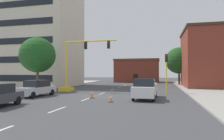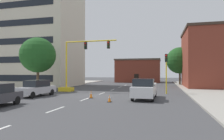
{
  "view_description": "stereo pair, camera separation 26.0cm",
  "coord_description": "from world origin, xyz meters",
  "px_view_note": "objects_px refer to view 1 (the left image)",
  "views": [
    {
      "loc": [
        6.93,
        -21.15,
        2.58
      ],
      "look_at": [
        0.53,
        5.48,
        2.91
      ],
      "focal_mm": 32.16,
      "sensor_mm": 36.0,
      "label": 1
    },
    {
      "loc": [
        7.19,
        -21.09,
        2.58
      ],
      "look_at": [
        0.53,
        5.48,
        2.91
      ],
      "focal_mm": 32.16,
      "sensor_mm": 36.0,
      "label": 2
    }
  ],
  "objects_px": {
    "tree_right_far": "(179,60)",
    "traffic_cone_roadside_b": "(92,94)",
    "tree_left_near": "(38,55)",
    "traffic_light_pole_right": "(166,65)",
    "pickup_truck_white": "(145,89)",
    "traffic_signal_gantry": "(73,75)",
    "sedan_silver_near_left": "(37,88)",
    "traffic_cone_roadside_a": "(111,99)"
  },
  "relations": [
    {
      "from": "traffic_light_pole_right",
      "to": "pickup_truck_white",
      "type": "distance_m",
      "value": 6.1
    },
    {
      "from": "sedan_silver_near_left",
      "to": "tree_right_far",
      "type": "bearing_deg",
      "value": 54.75
    },
    {
      "from": "tree_left_near",
      "to": "tree_right_far",
      "type": "xyz_separation_m",
      "value": [
        20.41,
        17.91,
        -0.01
      ]
    },
    {
      "from": "pickup_truck_white",
      "to": "sedan_silver_near_left",
      "type": "relative_size",
      "value": 1.17
    },
    {
      "from": "tree_right_far",
      "to": "pickup_truck_white",
      "type": "relative_size",
      "value": 1.41
    },
    {
      "from": "tree_left_near",
      "to": "sedan_silver_near_left",
      "type": "relative_size",
      "value": 1.6
    },
    {
      "from": "tree_left_near",
      "to": "traffic_cone_roadside_a",
      "type": "relative_size",
      "value": 12.37
    },
    {
      "from": "traffic_light_pole_right",
      "to": "tree_left_near",
      "type": "bearing_deg",
      "value": -179.42
    },
    {
      "from": "traffic_signal_gantry",
      "to": "traffic_cone_roadside_a",
      "type": "height_order",
      "value": "traffic_signal_gantry"
    },
    {
      "from": "traffic_signal_gantry",
      "to": "traffic_cone_roadside_b",
      "type": "height_order",
      "value": "traffic_signal_gantry"
    },
    {
      "from": "tree_right_far",
      "to": "traffic_cone_roadside_b",
      "type": "distance_m",
      "value": 26.24
    },
    {
      "from": "traffic_signal_gantry",
      "to": "tree_left_near",
      "type": "relative_size",
      "value": 1.06
    },
    {
      "from": "tree_left_near",
      "to": "tree_right_far",
      "type": "bearing_deg",
      "value": 41.28
    },
    {
      "from": "sedan_silver_near_left",
      "to": "traffic_cone_roadside_a",
      "type": "relative_size",
      "value": 7.72
    },
    {
      "from": "sedan_silver_near_left",
      "to": "traffic_cone_roadside_b",
      "type": "bearing_deg",
      "value": -0.4
    },
    {
      "from": "sedan_silver_near_left",
      "to": "tree_left_near",
      "type": "bearing_deg",
      "value": 123.31
    },
    {
      "from": "traffic_light_pole_right",
      "to": "pickup_truck_white",
      "type": "xyz_separation_m",
      "value": [
        -2.15,
        -5.1,
        -2.55
      ]
    },
    {
      "from": "pickup_truck_white",
      "to": "traffic_cone_roadside_b",
      "type": "relative_size",
      "value": 6.91
    },
    {
      "from": "tree_left_near",
      "to": "traffic_cone_roadside_b",
      "type": "relative_size",
      "value": 9.49
    },
    {
      "from": "tree_right_far",
      "to": "traffic_cone_roadside_b",
      "type": "relative_size",
      "value": 9.74
    },
    {
      "from": "traffic_cone_roadside_b",
      "to": "traffic_light_pole_right",
      "type": "bearing_deg",
      "value": 38.53
    },
    {
      "from": "pickup_truck_white",
      "to": "sedan_silver_near_left",
      "type": "bearing_deg",
      "value": -176.25
    },
    {
      "from": "traffic_light_pole_right",
      "to": "tree_right_far",
      "type": "relative_size",
      "value": 0.62
    },
    {
      "from": "tree_right_far",
      "to": "traffic_cone_roadside_a",
      "type": "height_order",
      "value": "tree_right_far"
    },
    {
      "from": "traffic_light_pole_right",
      "to": "tree_left_near",
      "type": "relative_size",
      "value": 0.64
    },
    {
      "from": "sedan_silver_near_left",
      "to": "traffic_cone_roadside_a",
      "type": "xyz_separation_m",
      "value": [
        8.74,
        -2.16,
        -0.59
      ]
    },
    {
      "from": "traffic_light_pole_right",
      "to": "pickup_truck_white",
      "type": "relative_size",
      "value": 0.88
    },
    {
      "from": "tree_left_near",
      "to": "pickup_truck_white",
      "type": "height_order",
      "value": "tree_left_near"
    },
    {
      "from": "traffic_cone_roadside_b",
      "to": "tree_right_far",
      "type": "bearing_deg",
      "value": 66.24
    },
    {
      "from": "traffic_light_pole_right",
      "to": "traffic_cone_roadside_a",
      "type": "height_order",
      "value": "traffic_light_pole_right"
    },
    {
      "from": "traffic_signal_gantry",
      "to": "traffic_cone_roadside_a",
      "type": "bearing_deg",
      "value": -48.32
    },
    {
      "from": "tree_right_far",
      "to": "traffic_cone_roadside_a",
      "type": "xyz_separation_m",
      "value": [
        -7.93,
        -25.76,
        -4.71
      ]
    },
    {
      "from": "traffic_signal_gantry",
      "to": "tree_right_far",
      "type": "bearing_deg",
      "value": 48.91
    },
    {
      "from": "pickup_truck_white",
      "to": "traffic_cone_roadside_b",
      "type": "xyz_separation_m",
      "value": [
        -5.26,
        -0.8,
        -0.59
      ]
    },
    {
      "from": "tree_left_near",
      "to": "pickup_truck_white",
      "type": "distance_m",
      "value": 16.53
    },
    {
      "from": "tree_right_far",
      "to": "traffic_cone_roadside_a",
      "type": "distance_m",
      "value": 27.36
    },
    {
      "from": "traffic_light_pole_right",
      "to": "tree_right_far",
      "type": "height_order",
      "value": "tree_right_far"
    },
    {
      "from": "traffic_cone_roadside_a",
      "to": "traffic_signal_gantry",
      "type": "bearing_deg",
      "value": 131.68
    },
    {
      "from": "tree_left_near",
      "to": "tree_right_far",
      "type": "height_order",
      "value": "tree_right_far"
    },
    {
      "from": "tree_left_near",
      "to": "traffic_light_pole_right",
      "type": "bearing_deg",
      "value": 0.58
    },
    {
      "from": "traffic_signal_gantry",
      "to": "tree_left_near",
      "type": "xyz_separation_m",
      "value": [
        -5.13,
        -0.4,
        2.84
      ]
    },
    {
      "from": "traffic_light_pole_right",
      "to": "tree_left_near",
      "type": "distance_m",
      "value": 17.47
    }
  ]
}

